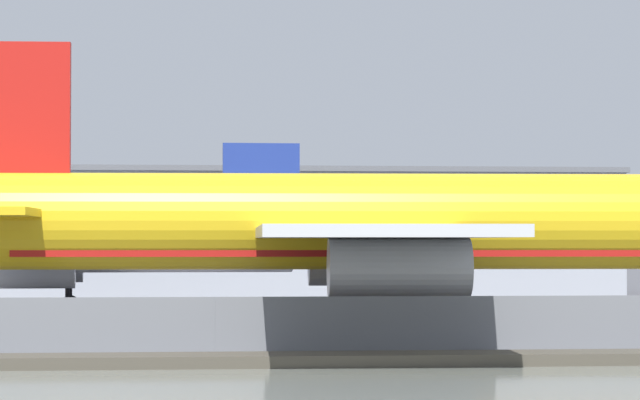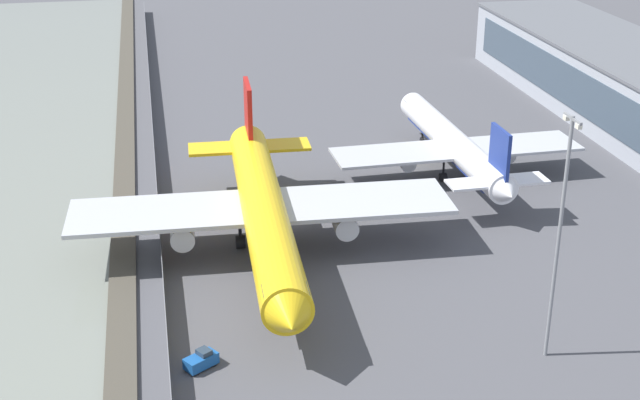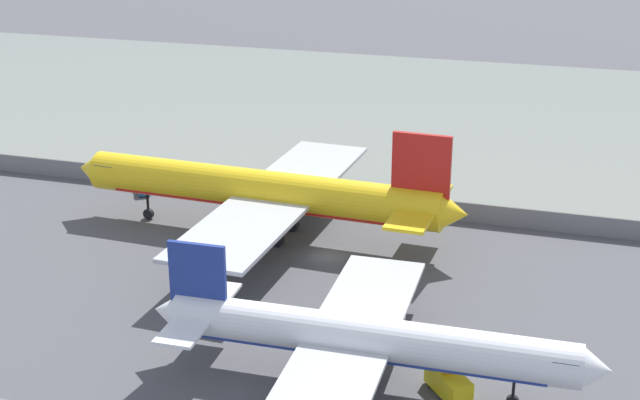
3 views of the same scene
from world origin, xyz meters
name	(u,v)px [view 1 (image 1 of 3)]	position (x,y,z in m)	size (l,w,h in m)	color
ground_plane	(207,335)	(0.00, 0.00, 0.00)	(500.00, 500.00, 0.00)	#4C4C51
shoreline_seawall	(217,360)	(0.00, -20.50, 0.25)	(320.00, 3.00, 0.50)	#474238
perimeter_fence	(214,327)	(0.00, -16.00, 1.35)	(280.00, 0.10, 2.70)	slate
cargo_jet_yellow	(383,226)	(9.20, -3.90, 5.99)	(53.35, 45.61, 15.69)	yellow
passenger_jet_white	(41,247)	(-11.33, 26.56, 4.73)	(42.27, 36.09, 12.39)	white
terminal_building	(6,232)	(-17.91, 64.42, 6.02)	(116.46, 21.79, 12.03)	#9EA3AD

